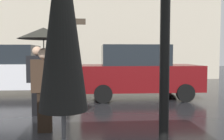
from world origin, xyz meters
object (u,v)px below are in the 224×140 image
Objects in this scene: parked_car_left at (138,71)px; folded_patio_umbrella_near at (63,25)px; street_signpost at (68,50)px; parked_car_right at (9,70)px; pedestrian_with_umbrella at (44,51)px; pedestrian_with_bag at (38,76)px.

folded_patio_umbrella_near is at bearing 79.60° from parked_car_left.
street_signpost is at bearing 29.65° from parked_car_left.
parked_car_right is at bearing 110.94° from folded_patio_umbrella_near.
parked_car_left is (1.84, 6.90, -0.84)m from folded_patio_umbrella_near.
parked_car_right is 1.51× the size of street_signpost.
folded_patio_umbrella_near reaches higher than parked_car_left.
street_signpost is (-0.56, 5.78, -0.08)m from folded_patio_umbrella_near.
parked_car_right is at bearing -45.43° from pedestrian_with_umbrella.
street_signpost reaches higher than parked_car_left.
folded_patio_umbrella_near is 1.47× the size of pedestrian_with_bag.
pedestrian_with_umbrella is 1.18× the size of pedestrian_with_bag.
parked_car_left is (3.05, 2.33, -0.05)m from pedestrian_with_bag.
pedestrian_with_umbrella is 4.64m from parked_car_left.
parked_car_right reaches higher than pedestrian_with_bag.
pedestrian_with_bag is 1.54m from street_signpost.
parked_car_right is 3.25m from street_signpost.
parked_car_left is 0.99× the size of parked_car_right.
parked_car_left is at bearing 75.05° from folded_patio_umbrella_near.
street_signpost is (0.20, 2.65, 0.08)m from pedestrian_with_umbrella.
folded_patio_umbrella_near is 3.22m from pedestrian_with_umbrella.
street_signpost is at bearing 135.38° from parked_car_right.
folded_patio_umbrella_near is 8.40m from parked_car_right.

